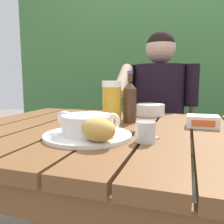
% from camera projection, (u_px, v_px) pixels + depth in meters
% --- Properties ---
extents(dining_table, '(1.30, 0.92, 0.73)m').
position_uv_depth(dining_table, '(129.00, 152.00, 0.89)').
color(dining_table, brown).
rests_on(dining_table, ground_plane).
extents(hedge_backdrop, '(3.34, 0.94, 2.33)m').
position_uv_depth(hedge_backdrop, '(152.00, 60.00, 2.63)').
color(hedge_backdrop, '#41723F').
rests_on(hedge_backdrop, ground_plane).
extents(chair_near_diner, '(0.46, 0.42, 0.94)m').
position_uv_depth(chair_near_diner, '(161.00, 140.00, 1.75)').
color(chair_near_diner, brown).
rests_on(chair_near_diner, ground_plane).
extents(person_eating, '(0.48, 0.47, 1.21)m').
position_uv_depth(person_eating, '(158.00, 110.00, 1.53)').
color(person_eating, black).
rests_on(person_eating, ground_plane).
extents(serving_plate, '(0.28, 0.28, 0.01)m').
position_uv_depth(serving_plate, '(88.00, 135.00, 0.75)').
color(serving_plate, white).
rests_on(serving_plate, dining_table).
extents(soup_bowl, '(0.21, 0.16, 0.07)m').
position_uv_depth(soup_bowl, '(88.00, 124.00, 0.75)').
color(soup_bowl, white).
rests_on(soup_bowl, serving_plate).
extents(bread_roll, '(0.13, 0.12, 0.07)m').
position_uv_depth(bread_roll, '(98.00, 129.00, 0.66)').
color(bread_roll, tan).
rests_on(bread_roll, serving_plate).
extents(beer_glass, '(0.08, 0.08, 0.18)m').
position_uv_depth(beer_glass, '(112.00, 102.00, 0.98)').
color(beer_glass, gold).
rests_on(beer_glass, dining_table).
extents(beer_bottle, '(0.06, 0.06, 0.22)m').
position_uv_depth(beer_bottle, '(130.00, 101.00, 1.00)').
color(beer_bottle, '#492E1C').
rests_on(beer_bottle, dining_table).
extents(water_glass_small, '(0.06, 0.06, 0.06)m').
position_uv_depth(water_glass_small, '(145.00, 132.00, 0.69)').
color(water_glass_small, silver).
rests_on(water_glass_small, dining_table).
extents(butter_tub, '(0.12, 0.09, 0.05)m').
position_uv_depth(butter_tub, '(203.00, 121.00, 0.91)').
color(butter_tub, white).
rests_on(butter_tub, dining_table).
extents(table_knife, '(0.14, 0.07, 0.01)m').
position_uv_depth(table_knife, '(135.00, 134.00, 0.78)').
color(table_knife, silver).
rests_on(table_knife, dining_table).
extents(diner_bowl, '(0.14, 0.14, 0.06)m').
position_uv_depth(diner_bowl, '(150.00, 110.00, 1.20)').
color(diner_bowl, white).
rests_on(diner_bowl, dining_table).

